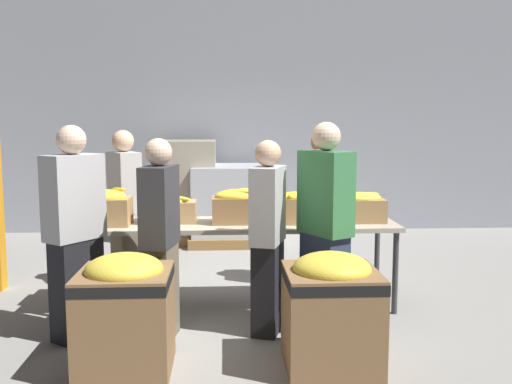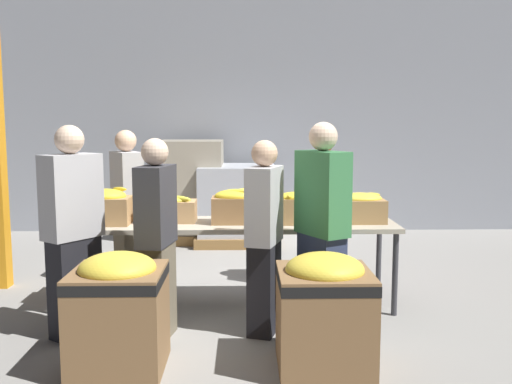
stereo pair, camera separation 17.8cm
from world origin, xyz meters
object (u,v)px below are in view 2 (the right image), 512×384
at_px(banana_box_0, 106,206).
at_px(pallet_stack_0, 237,204).
at_px(volunteer_2, 157,240).
at_px(volunteer_0, 128,210).
at_px(banana_box_3, 299,207).
at_px(donation_bin_0, 119,308).
at_px(banana_box_2, 235,206).
at_px(volunteer_4, 322,210).
at_px(banana_box_1, 168,208).
at_px(banana_box_4, 361,207).
at_px(volunteer_3, 73,233).
at_px(sorting_table, 234,228).
at_px(volunteer_1, 322,230).
at_px(pallet_stack_1, 192,191).
at_px(donation_bin_1, 324,308).
at_px(volunteer_5, 264,239).

relative_size(banana_box_0, pallet_stack_0, 0.39).
bearing_deg(volunteer_2, volunteer_0, 30.55).
relative_size(banana_box_3, volunteer_2, 0.32).
bearing_deg(donation_bin_0, banana_box_2, 59.95).
height_order(volunteer_0, volunteer_4, volunteer_0).
bearing_deg(banana_box_1, banana_box_4, -1.33).
relative_size(banana_box_3, donation_bin_0, 0.61).
bearing_deg(volunteer_3, banana_box_2, -23.63).
xyz_separation_m(volunteer_0, volunteer_2, (0.49, -1.33, -0.02)).
relative_size(banana_box_2, banana_box_4, 0.99).
xyz_separation_m(volunteer_4, pallet_stack_0, (-0.88, 2.17, -0.26)).
height_order(sorting_table, volunteer_4, volunteer_4).
height_order(banana_box_1, volunteer_1, volunteer_1).
xyz_separation_m(banana_box_0, donation_bin_0, (0.37, -1.27, -0.49)).
bearing_deg(pallet_stack_1, banana_box_1, -88.96).
height_order(sorting_table, banana_box_0, banana_box_0).
height_order(sorting_table, donation_bin_1, donation_bin_1).
bearing_deg(donation_bin_1, banana_box_0, 143.87).
bearing_deg(banana_box_3, banana_box_1, 174.89).
bearing_deg(banana_box_2, volunteer_3, -150.63).
distance_m(sorting_table, banana_box_1, 0.61).
distance_m(sorting_table, banana_box_4, 1.15).
relative_size(sorting_table, volunteer_5, 1.90).
bearing_deg(donation_bin_1, banana_box_3, 92.24).
distance_m(volunteer_3, pallet_stack_0, 3.69).
bearing_deg(banana_box_4, volunteer_3, -162.96).
bearing_deg(volunteer_1, donation_bin_0, 84.76).
bearing_deg(banana_box_1, banana_box_0, -169.06).
relative_size(banana_box_0, volunteer_1, 0.26).
bearing_deg(banana_box_3, volunteer_3, -159.88).
bearing_deg(banana_box_3, donation_bin_1, -87.76).
height_order(volunteer_2, pallet_stack_0, volunteer_2).
xyz_separation_m(banana_box_2, volunteer_2, (-0.58, -0.73, -0.15)).
height_order(volunteer_3, donation_bin_1, volunteer_3).
bearing_deg(banana_box_2, donation_bin_0, -120.05).
relative_size(volunteer_2, volunteer_3, 0.94).
height_order(volunteer_2, volunteer_3, volunteer_3).
height_order(volunteer_0, pallet_stack_0, volunteer_0).
bearing_deg(volunteer_4, banana_box_2, -55.04).
xyz_separation_m(volunteer_0, volunteer_3, (-0.15, -1.29, 0.03)).
xyz_separation_m(banana_box_3, volunteer_4, (0.30, 0.65, -0.13)).
relative_size(volunteer_1, pallet_stack_1, 1.19).
xyz_separation_m(volunteer_4, volunteer_5, (-0.62, -1.26, -0.02)).
bearing_deg(volunteer_5, pallet_stack_1, 31.62).
xyz_separation_m(banana_box_2, banana_box_4, (1.12, 0.03, -0.02)).
bearing_deg(pallet_stack_1, volunteer_3, -99.00).
xyz_separation_m(banana_box_2, pallet_stack_1, (-0.65, 2.92, -0.23)).
relative_size(banana_box_2, donation_bin_1, 0.51).
relative_size(volunteer_1, volunteer_2, 1.08).
height_order(sorting_table, volunteer_2, volunteer_2).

